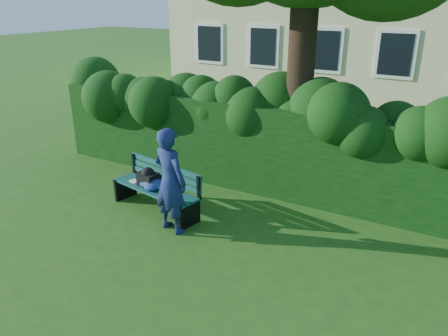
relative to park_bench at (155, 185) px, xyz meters
The scene contains 4 objects.
ground 1.36m from the park_bench, ahead, with size 80.00×80.00×0.00m, color #25581B.
hedge 2.41m from the park_bench, 58.34° to the left, with size 10.00×1.00×1.80m.
park_bench is the anchor object (origin of this frame).
man_reading 0.96m from the park_bench, 33.05° to the right, with size 0.67×0.44×1.85m, color navy.
Camera 1 is at (3.56, -5.68, 3.80)m, focal length 35.00 mm.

